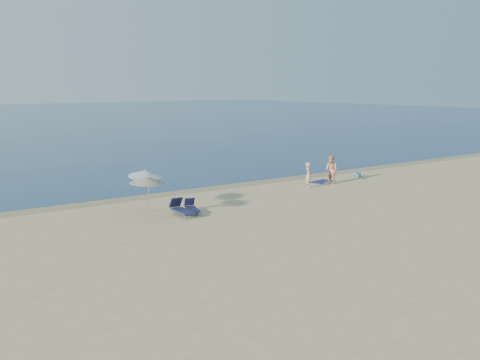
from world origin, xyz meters
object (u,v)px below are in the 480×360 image
blue_cooler (357,175)px  umbrella_near (146,173)px  person_left (309,175)px  person_right (331,170)px

blue_cooler → umbrella_near: umbrella_near is taller
person_left → blue_cooler: (5.79, 1.15, -0.65)m
blue_cooler → person_left: bearing=-164.6°
person_left → umbrella_near: bearing=135.7°
umbrella_near → person_right: bearing=16.3°
person_left → blue_cooler: size_ratio=3.77×
person_left → blue_cooler: 5.94m
blue_cooler → umbrella_near: size_ratio=0.18×
person_left → umbrella_near: (-11.48, -0.15, 1.19)m
person_left → person_right: bearing=-40.6°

